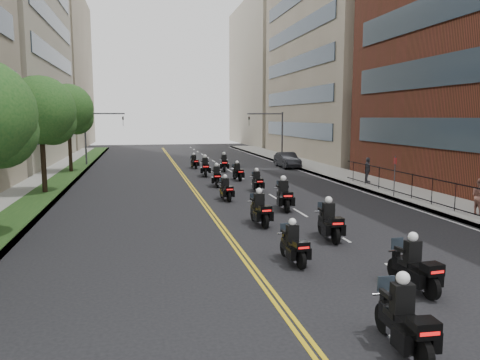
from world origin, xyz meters
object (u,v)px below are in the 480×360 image
object	(u,v)px
motorcycle_0	(404,321)
parked_sedan	(287,160)
motorcycle_1	(415,268)
motorcycle_5	(284,196)
motorcycle_9	(237,173)
motorcycle_10	(205,168)
pedestrian_b	(480,196)
motorcycle_2	(294,246)
motorcycle_3	(329,223)
pedestrian_c	(368,170)
motorcycle_4	(260,211)
motorcycle_7	(257,182)
motorcycle_6	(226,190)
motorcycle_11	(224,164)
motorcycle_12	(194,162)
motorcycle_8	(217,177)

from	to	relation	value
motorcycle_0	parked_sedan	distance (m)	37.33
motorcycle_1	motorcycle_5	bearing A→B (deg)	86.05
motorcycle_9	motorcycle_10	size ratio (longest dim) A/B	0.85
pedestrian_b	motorcycle_10	bearing A→B (deg)	26.13
motorcycle_2	motorcycle_9	world-z (taller)	motorcycle_9
motorcycle_3	pedestrian_c	size ratio (longest dim) A/B	1.29
motorcycle_4	motorcycle_9	world-z (taller)	motorcycle_4
motorcycle_7	pedestrian_c	distance (m)	9.11
motorcycle_0	motorcycle_7	xyz separation A→B (m)	(2.28, 22.04, -0.06)
motorcycle_6	motorcycle_11	world-z (taller)	motorcycle_11
parked_sedan	motorcycle_10	bearing A→B (deg)	-149.74
motorcycle_0	motorcycle_7	bearing A→B (deg)	87.13
motorcycle_2	motorcycle_12	distance (m)	30.99
motorcycle_8	motorcycle_12	xyz separation A→B (m)	(-0.23, 12.48, -0.07)
motorcycle_4	motorcycle_7	world-z (taller)	motorcycle_4
motorcycle_11	motorcycle_12	xyz separation A→B (m)	(-2.45, 3.13, -0.11)
motorcycle_9	pedestrian_c	bearing A→B (deg)	-30.76
motorcycle_0	motorcycle_5	bearing A→B (deg)	85.13
motorcycle_2	motorcycle_3	xyz separation A→B (m)	(2.46, 2.72, 0.09)
motorcycle_5	motorcycle_12	bearing A→B (deg)	101.69
motorcycle_3	motorcycle_2	bearing A→B (deg)	-128.84
motorcycle_4	parked_sedan	bearing A→B (deg)	65.34
motorcycle_5	motorcycle_9	bearing A→B (deg)	95.51
motorcycle_7	motorcycle_12	size ratio (longest dim) A/B	1.04
motorcycle_0	motorcycle_3	bearing A→B (deg)	79.95
motorcycle_2	motorcycle_7	bearing A→B (deg)	76.46
motorcycle_0	motorcycle_9	xyz separation A→B (m)	(2.13, 27.84, -0.07)
motorcycle_5	motorcycle_6	size ratio (longest dim) A/B	1.19
motorcycle_5	motorcycle_7	size ratio (longest dim) A/B	1.17
motorcycle_1	motorcycle_3	size ratio (longest dim) A/B	0.96
motorcycle_8	parked_sedan	xyz separation A→B (m)	(9.02, 11.30, 0.08)
motorcycle_5	motorcycle_10	distance (m)	15.70
pedestrian_b	motorcycle_8	bearing A→B (deg)	36.29
motorcycle_2	motorcycle_10	bearing A→B (deg)	85.26
motorcycle_6	motorcycle_10	bearing A→B (deg)	82.40
motorcycle_7	parked_sedan	xyz separation A→B (m)	(6.71, 14.19, 0.13)
motorcycle_9	pedestrian_c	xyz separation A→B (m)	(9.12, -4.26, 0.47)
motorcycle_2	motorcycle_9	size ratio (longest dim) A/B	0.99
motorcycle_3	motorcycle_9	world-z (taller)	motorcycle_3
motorcycle_7	pedestrian_b	distance (m)	13.77
motorcycle_1	motorcycle_8	distance (m)	21.83
motorcycle_1	motorcycle_6	size ratio (longest dim) A/B	1.09
motorcycle_4	motorcycle_8	size ratio (longest dim) A/B	1.02
motorcycle_10	motorcycle_12	xyz separation A→B (m)	(-0.23, 6.33, -0.12)
motorcycle_7	motorcycle_8	size ratio (longest dim) A/B	0.93
motorcycle_0	motorcycle_4	size ratio (longest dim) A/B	1.01
motorcycle_5	motorcycle_9	world-z (taller)	motorcycle_5
motorcycle_4	motorcycle_7	size ratio (longest dim) A/B	1.09
motorcycle_6	parked_sedan	distance (m)	19.50
motorcycle_2	parked_sedan	size ratio (longest dim) A/B	0.46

